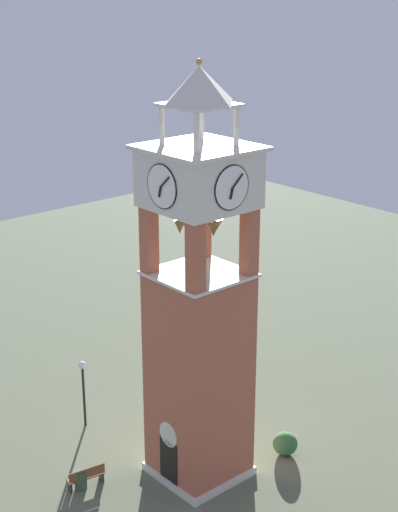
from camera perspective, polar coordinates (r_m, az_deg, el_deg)
The scene contains 6 objects.
ground at distance 35.38m, azimuth 0.00°, elevation -15.40°, with size 80.00×80.00×0.00m, color #5B664C.
clock_tower at distance 31.85m, azimuth -0.00°, elevation -4.77°, with size 3.94×3.94×17.54m.
park_bench at distance 34.57m, azimuth -8.22°, elevation -15.59°, with size 0.72×1.65×0.95m.
lamp_post at distance 37.74m, azimuth -8.43°, elevation -8.97°, with size 0.36×0.36×3.40m.
trash_bin at distance 34.55m, azimuth -8.60°, elevation -15.81°, with size 0.52×0.52×0.80m, color #38513D.
shrub_near_entry at distance 36.44m, azimuth 6.28°, elevation -13.41°, with size 1.12×1.12×1.05m, color #336638.
Camera 1 is at (21.86, -19.15, 20.19)m, focal length 55.00 mm.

